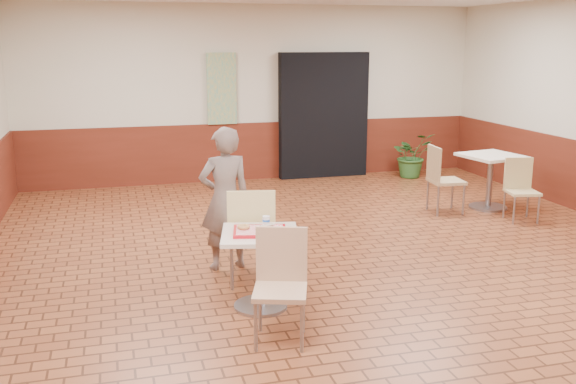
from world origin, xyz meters
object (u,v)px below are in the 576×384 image
object	(u,v)px
paper_cup	(266,221)
potted_plant	(412,155)
long_john_donut	(267,227)
chair_main_back	(251,232)
serving_tray	(260,231)
customer	(225,199)
ring_donut	(244,227)
chair_second_left	(441,176)
chair_main_front	(281,279)
chair_second_front	(520,186)
main_table	(260,257)
second_table	(490,172)

from	to	relation	value
paper_cup	potted_plant	world-z (taller)	paper_cup
long_john_donut	potted_plant	distance (m)	6.30
chair_main_back	serving_tray	distance (m)	0.58
customer	paper_cup	bearing A→B (deg)	92.99
chair_main_back	paper_cup	xyz separation A→B (m)	(0.05, -0.45, 0.23)
chair_main_back	potted_plant	bearing A→B (deg)	-120.95
long_john_donut	paper_cup	xyz separation A→B (m)	(0.02, 0.13, 0.02)
chair_main_back	customer	world-z (taller)	customer
chair_main_back	ring_donut	world-z (taller)	chair_main_back
paper_cup	chair_second_left	distance (m)	4.01
long_john_donut	chair_main_front	bearing A→B (deg)	-93.54
customer	chair_second_front	bearing A→B (deg)	-176.88
serving_tray	chair_second_front	world-z (taller)	chair_second_front
main_table	long_john_donut	bearing A→B (deg)	-16.53
main_table	chair_main_back	size ratio (longest dim) A/B	0.72
main_table	chair_second_front	world-z (taller)	chair_second_front
chair_main_back	long_john_donut	distance (m)	0.61
main_table	serving_tray	distance (m)	0.25
customer	serving_tray	bearing A→B (deg)	87.65
ring_donut	customer	bearing A→B (deg)	88.99
customer	paper_cup	world-z (taller)	customer
ring_donut	chair_second_left	distance (m)	4.21
chair_main_front	customer	distance (m)	1.80
chair_main_front	paper_cup	size ratio (longest dim) A/B	10.45
main_table	customer	size ratio (longest dim) A/B	0.47
main_table	chair_main_front	xyz separation A→B (m)	(0.02, -0.64, 0.03)
chair_second_front	paper_cup	bearing A→B (deg)	-143.43
serving_tray	long_john_donut	distance (m)	0.07
ring_donut	chair_second_front	bearing A→B (deg)	24.38
main_table	ring_donut	bearing A→B (deg)	155.67
potted_plant	serving_tray	bearing A→B (deg)	-128.41
chair_main_front	paper_cup	xyz separation A→B (m)	(0.06, 0.76, 0.28)
second_table	chair_second_front	distance (m)	0.65
long_john_donut	chair_second_left	distance (m)	4.11
chair_second_left	serving_tray	bearing A→B (deg)	134.26
main_table	customer	xyz separation A→B (m)	(-0.12, 1.13, 0.28)
potted_plant	chair_main_front	bearing A→B (deg)	-124.89
main_table	chair_main_front	size ratio (longest dim) A/B	0.78
customer	potted_plant	xyz separation A→B (m)	(4.04, 3.81, -0.37)
main_table	chair_second_left	distance (m)	4.14
long_john_donut	potted_plant	size ratio (longest dim) A/B	0.19
main_table	chair_main_front	distance (m)	0.65
ring_donut	potted_plant	size ratio (longest dim) A/B	0.14
chair_main_front	ring_donut	distance (m)	0.77
chair_second_left	chair_second_front	distance (m)	1.06
ring_donut	chair_second_front	world-z (taller)	chair_second_front
chair_main_back	paper_cup	world-z (taller)	chair_main_back
chair_main_front	long_john_donut	size ratio (longest dim) A/B	5.95
long_john_donut	ring_donut	bearing A→B (deg)	158.04
customer	second_table	xyz separation A→B (m)	(4.14, 1.49, -0.23)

